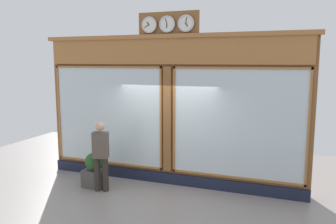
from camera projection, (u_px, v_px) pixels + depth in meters
The scene contains 4 objects.
shop_facade at pixel (170, 110), 8.56m from camera, with size 6.87×0.42×4.26m.
pedestrian at pixel (101, 153), 8.08m from camera, with size 0.41×0.31×1.69m.
planter_box at pixel (94, 178), 8.44m from camera, with size 0.56×0.36×0.44m, color #4C4742.
planter_shrub at pixel (94, 161), 8.37m from camera, with size 0.43×0.43×0.43m, color #285623.
Camera 1 is at (-2.91, 7.83, 3.09)m, focal length 36.51 mm.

